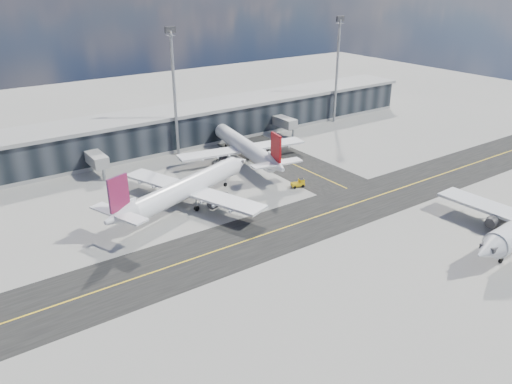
# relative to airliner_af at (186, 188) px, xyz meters

# --- Properties ---
(ground) EXTENTS (300.00, 300.00, 0.00)m
(ground) POSITION_rel_airliner_af_xyz_m (12.04, -20.93, -3.58)
(ground) COLOR gray
(ground) RESTS_ON ground
(taxiway_lanes) EXTENTS (180.00, 63.00, 0.03)m
(taxiway_lanes) POSITION_rel_airliner_af_xyz_m (15.95, -10.19, -3.57)
(taxiway_lanes) COLOR black
(taxiway_lanes) RESTS_ON ground
(terminal_concourse) EXTENTS (152.00, 19.80, 8.80)m
(terminal_concourse) POSITION_rel_airliner_af_xyz_m (12.08, 34.00, 0.51)
(terminal_concourse) COLOR black
(terminal_concourse) RESTS_ON ground
(floodlight_masts) EXTENTS (102.50, 0.70, 28.90)m
(floodlight_masts) POSITION_rel_airliner_af_xyz_m (12.04, 27.07, 12.02)
(floodlight_masts) COLOR gray
(floodlight_masts) RESTS_ON ground
(airliner_af) EXTENTS (35.51, 30.68, 10.85)m
(airliner_af) POSITION_rel_airliner_af_xyz_m (0.00, 0.00, 0.00)
(airliner_af) COLOR white
(airliner_af) RESTS_ON ground
(airliner_redtail) EXTENTS (30.48, 35.60, 10.55)m
(airliner_redtail) POSITION_rel_airliner_af_xyz_m (22.11, 13.59, -0.10)
(airliner_redtail) COLOR white
(airliner_redtail) RESTS_ON ground
(baggage_tug) EXTENTS (2.89, 1.95, 1.66)m
(baggage_tug) POSITION_rel_airliner_af_xyz_m (22.71, -4.73, -2.75)
(baggage_tug) COLOR yellow
(baggage_tug) RESTS_ON ground
(service_van) EXTENTS (4.88, 6.08, 1.54)m
(service_van) POSITION_rel_airliner_af_xyz_m (16.84, 13.58, -2.81)
(service_van) COLOR white
(service_van) RESTS_ON ground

